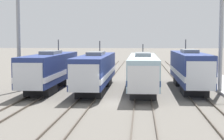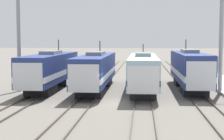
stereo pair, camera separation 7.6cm
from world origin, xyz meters
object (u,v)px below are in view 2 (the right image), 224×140
Objects in this scene: locomotive_center_left at (95,71)px; locomotive_far_right at (190,69)px; locomotive_far_left at (50,70)px; catenary_tower_left at (18,27)px; catenary_tower_right at (221,27)px; locomotive_center_right at (143,71)px.

locomotive_far_right is (9.84, 1.42, 0.11)m from locomotive_center_left.
locomotive_far_left is 4.95m from locomotive_center_left.
catenary_tower_right is at bearing 0.00° from catenary_tower_left.
locomotive_far_left is at bearing 26.40° from catenary_tower_left.
catenary_tower_left reaches higher than locomotive_center_left.
locomotive_center_right is 1.38× the size of catenary_tower_right.
catenary_tower_right is (17.43, -1.42, 4.45)m from locomotive_far_left.
locomotive_center_right is 1.10× the size of locomotive_far_right.
locomotive_far_right is at bearing 8.23° from locomotive_center_left.
catenary_tower_left is 1.00× the size of catenary_tower_right.
catenary_tower_left reaches higher than locomotive_far_left.
locomotive_far_left is 1.04× the size of locomotive_far_right.
locomotive_far_left is at bearing 175.35° from catenary_tower_right.
catenary_tower_left reaches higher than locomotive_center_right.
locomotive_far_left is 9.86m from locomotive_center_right.
catenary_tower_right reaches higher than locomotive_center_left.
locomotive_center_left is at bearing 6.69° from catenary_tower_left.
locomotive_far_left is 5.48m from catenary_tower_left.
locomotive_center_left is at bearing -5.88° from locomotive_far_left.
locomotive_center_right is 8.87m from catenary_tower_right.
locomotive_far_right is at bearing 17.20° from locomotive_center_right.
catenary_tower_left reaches higher than locomotive_far_right.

